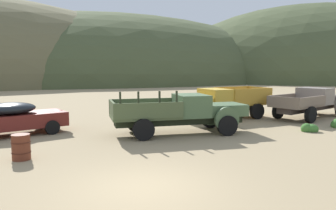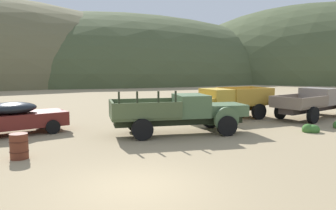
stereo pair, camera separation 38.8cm
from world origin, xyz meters
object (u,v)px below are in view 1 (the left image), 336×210
Objects in this scene: truck_weathered_green at (189,113)px; oil_drum_by_truck at (21,147)px; car_oxblood at (20,118)px; truck_primer_gray at (314,102)px; truck_faded_yellow at (218,102)px.

oil_drum_by_truck is at bearing -157.56° from truck_weathered_green.
truck_weathered_green reaches higher than car_oxblood.
oil_drum_by_truck is at bearing 175.13° from truck_primer_gray.
truck_primer_gray is at bearing 17.26° from truck_weathered_green.
oil_drum_by_truck is (-11.15, -5.09, -0.59)m from truck_faded_yellow.
truck_faded_yellow is at bearing 49.94° from truck_weathered_green.
truck_primer_gray is (6.19, -1.74, -0.04)m from truck_faded_yellow.
car_oxblood is 0.73× the size of truck_weathered_green.
truck_weathered_green reaches higher than truck_faded_yellow.
truck_weathered_green is at bearing 38.52° from truck_faded_yellow.
truck_faded_yellow reaches higher than car_oxblood.
truck_weathered_green is at bearing 13.84° from oil_drum_by_truck.
truck_primer_gray reaches higher than oil_drum_by_truck.
car_oxblood reaches higher than oil_drum_by_truck.
truck_weathered_green is 7.70m from oil_drum_by_truck.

